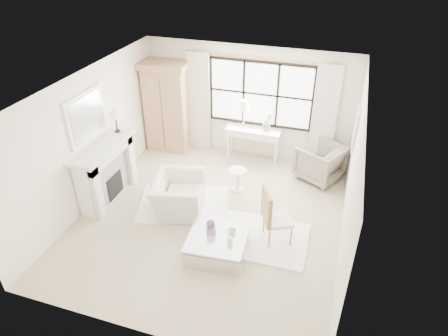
{
  "coord_description": "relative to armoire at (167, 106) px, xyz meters",
  "views": [
    {
      "loc": [
        2.16,
        -5.82,
        5.04
      ],
      "look_at": [
        0.22,
        0.2,
        1.08
      ],
      "focal_mm": 32.0,
      "sensor_mm": 36.0,
      "label": 1
    }
  ],
  "objects": [
    {
      "name": "floor",
      "position": [
        1.94,
        -2.39,
        -1.14
      ],
      "size": [
        5.5,
        5.5,
        0.0
      ],
      "primitive_type": "plane",
      "color": "#BDAD8C",
      "rests_on": "ground"
    },
    {
      "name": "ceiling",
      "position": [
        1.94,
        -2.39,
        1.56
      ],
      "size": [
        5.5,
        5.5,
        0.0
      ],
      "primitive_type": "plane",
      "rotation": [
        3.14,
        0.0,
        0.0
      ],
      "color": "white",
      "rests_on": "ground"
    },
    {
      "name": "wall_back",
      "position": [
        1.94,
        0.36,
        0.21
      ],
      "size": [
        5.0,
        0.0,
        5.0
      ],
      "primitive_type": "plane",
      "rotation": [
        1.57,
        0.0,
        0.0
      ],
      "color": "white",
      "rests_on": "ground"
    },
    {
      "name": "wall_front",
      "position": [
        1.94,
        -5.14,
        0.21
      ],
      "size": [
        5.0,
        0.0,
        5.0
      ],
      "primitive_type": "plane",
      "rotation": [
        -1.57,
        0.0,
        0.0
      ],
      "color": "white",
      "rests_on": "ground"
    },
    {
      "name": "wall_left",
      "position": [
        -0.56,
        -2.39,
        0.21
      ],
      "size": [
        0.0,
        5.5,
        5.5
      ],
      "primitive_type": "plane",
      "rotation": [
        1.57,
        0.0,
        1.57
      ],
      "color": "white",
      "rests_on": "ground"
    },
    {
      "name": "wall_right",
      "position": [
        4.44,
        -2.39,
        0.21
      ],
      "size": [
        0.0,
        5.5,
        5.5
      ],
      "primitive_type": "plane",
      "rotation": [
        1.57,
        0.0,
        -1.57
      ],
      "color": "beige",
      "rests_on": "ground"
    },
    {
      "name": "window_pane",
      "position": [
        2.24,
        0.34,
        0.46
      ],
      "size": [
        2.4,
        0.02,
        1.5
      ],
      "primitive_type": "cube",
      "color": "white",
      "rests_on": "wall_back"
    },
    {
      "name": "window_frame",
      "position": [
        2.24,
        0.33,
        0.46
      ],
      "size": [
        2.5,
        0.04,
        1.5
      ],
      "primitive_type": null,
      "color": "black",
      "rests_on": "wall_back"
    },
    {
      "name": "curtain_rod",
      "position": [
        2.24,
        0.28,
        1.33
      ],
      "size": [
        3.3,
        0.04,
        0.04
      ],
      "primitive_type": "cylinder",
      "rotation": [
        0.0,
        1.57,
        0.0
      ],
      "color": "#B6813F",
      "rests_on": "wall_back"
    },
    {
      "name": "curtain_left",
      "position": [
        0.74,
        0.26,
        0.1
      ],
      "size": [
        0.55,
        0.1,
        2.47
      ],
      "primitive_type": "cube",
      "color": "beige",
      "rests_on": "ground"
    },
    {
      "name": "curtain_right",
      "position": [
        3.74,
        0.26,
        0.1
      ],
      "size": [
        0.55,
        0.1,
        2.47
      ],
      "primitive_type": "cube",
      "color": "beige",
      "rests_on": "ground"
    },
    {
      "name": "fireplace",
      "position": [
        -0.33,
        -2.39,
        -0.49
      ],
      "size": [
        0.58,
        1.66,
        1.26
      ],
      "color": "silver",
      "rests_on": "ground"
    },
    {
      "name": "mirror_frame",
      "position": [
        -0.53,
        -2.39,
        0.7
      ],
      "size": [
        0.05,
        1.15,
        0.95
      ],
      "primitive_type": "cube",
      "color": "white",
      "rests_on": "wall_left"
    },
    {
      "name": "mirror_glass",
      "position": [
        -0.5,
        -2.39,
        0.7
      ],
      "size": [
        0.02,
        1.0,
        0.8
      ],
      "primitive_type": "cube",
      "color": "silver",
      "rests_on": "wall_left"
    },
    {
      "name": "art_frame",
      "position": [
        4.41,
        -0.69,
        0.41
      ],
      "size": [
        0.04,
        0.62,
        0.82
      ],
      "primitive_type": "cube",
      "color": "silver",
      "rests_on": "wall_right"
    },
    {
      "name": "art_canvas",
      "position": [
        4.39,
        -0.69,
        0.41
      ],
      "size": [
        0.01,
        0.52,
        0.72
      ],
      "primitive_type": "cube",
      "color": "#BDAF93",
      "rests_on": "wall_right"
    },
    {
      "name": "mantel_lamp",
      "position": [
        -0.3,
        -1.79,
        0.51
      ],
      "size": [
        0.22,
        0.22,
        0.51
      ],
      "color": "black",
      "rests_on": "fireplace"
    },
    {
      "name": "armoire",
      "position": [
        0.0,
        0.0,
        0.0
      ],
      "size": [
        1.17,
        0.78,
        2.24
      ],
      "rotation": [
        0.0,
        0.0,
        0.07
      ],
      "color": "tan",
      "rests_on": "floor"
    },
    {
      "name": "console_table",
      "position": [
        2.17,
        0.12,
        -0.74
      ],
      "size": [
        1.3,
        0.46,
        0.8
      ],
      "rotation": [
        0.0,
        0.0,
        -0.01
      ],
      "color": "white",
      "rests_on": "floor"
    },
    {
      "name": "console_lamp",
      "position": [
        1.91,
        0.12,
        0.22
      ],
      "size": [
        0.28,
        0.28,
        0.69
      ],
      "color": "gold",
      "rests_on": "console_table"
    },
    {
      "name": "orchid_plant",
      "position": [
        2.5,
        0.12,
        -0.11
      ],
      "size": [
        0.3,
        0.28,
        0.45
      ],
      "primitive_type": "imported",
      "rotation": [
        0.0,
        0.0,
        0.38
      ],
      "color": "#516B47",
      "rests_on": "console_table"
    },
    {
      "name": "side_table",
      "position": [
        2.19,
        -1.32,
        -0.81
      ],
      "size": [
        0.4,
        0.4,
        0.51
      ],
      "color": "silver",
      "rests_on": "floor"
    },
    {
      "name": "rug_left",
      "position": [
        1.28,
        -2.16,
        -1.12
      ],
      "size": [
        2.12,
        1.76,
        0.03
      ],
      "primitive_type": "cube",
      "rotation": [
        0.0,
        0.0,
        0.29
      ],
      "color": "white",
      "rests_on": "floor"
    },
    {
      "name": "rug_right",
      "position": [
        3.06,
        -2.71,
        -1.12
      ],
      "size": [
        1.71,
        1.29,
        0.03
      ],
      "primitive_type": "cube",
      "rotation": [
        0.0,
        0.0,
        0.02
      ],
      "color": "white",
      "rests_on": "floor"
    },
    {
      "name": "club_armchair",
      "position": [
        1.25,
        -2.33,
        -0.78
      ],
      "size": [
        1.18,
        1.28,
        0.71
      ],
      "primitive_type": "imported",
      "rotation": [
        0.0,
        0.0,
        1.8
      ],
      "color": "beige",
      "rests_on": "floor"
    },
    {
      "name": "wingback_chair",
      "position": [
        3.82,
        -0.29,
        -0.73
      ],
      "size": [
        1.21,
        1.2,
        0.82
      ],
      "primitive_type": "imported",
      "rotation": [
        0.0,
        0.0,
        -2.06
      ],
      "color": "gray",
      "rests_on": "floor"
    },
    {
      "name": "french_chair",
      "position": [
        3.3,
        -2.63,
        -0.83
      ],
      "size": [
        0.65,
        0.65,
        1.08
      ],
      "rotation": [
        0.0,
        0.0,
        2.03
      ],
      "color": "#B0864A",
      "rests_on": "floor"
    },
    {
      "name": "coffee_table",
      "position": [
        2.4,
        -3.28,
        -0.96
      ],
      "size": [
        1.08,
        1.08,
        0.38
      ],
      "rotation": [
        0.0,
        0.0,
        0.08
      ],
      "color": "silver",
      "rests_on": "floor"
    },
    {
      "name": "planter_box",
      "position": [
        2.26,
        -3.22,
        -0.7
      ],
      "size": [
        0.21,
        0.21,
        0.12
      ],
      "primitive_type": "cube",
      "rotation": [
        0.0,
        0.0,
        0.37
      ],
      "color": "slate",
      "rests_on": "coffee_table"
    },
    {
      "name": "planter_flowers",
      "position": [
        2.26,
        -3.22,
        -0.57
      ],
      "size": [
        0.15,
        0.15,
        0.15
      ],
      "primitive_type": "sphere",
      "color": "#643079",
      "rests_on": "planter_box"
    },
    {
      "name": "pillar_candle",
      "position": [
        2.65,
        -3.38,
        -0.7
      ],
      "size": [
        0.09,
        0.09,
        0.12
      ],
      "primitive_type": "cylinder",
      "color": "beige",
      "rests_on": "coffee_table"
    },
    {
      "name": "coffee_vase",
      "position": [
        2.61,
        -3.12,
        -0.69
      ],
      "size": [
        0.16,
        0.16,
        0.15
      ],
      "primitive_type": "imported",
      "rotation": [
        0.0,
        0.0,
        0.12
      ],
      "color": "silver",
      "rests_on": "coffee_table"
    }
  ]
}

